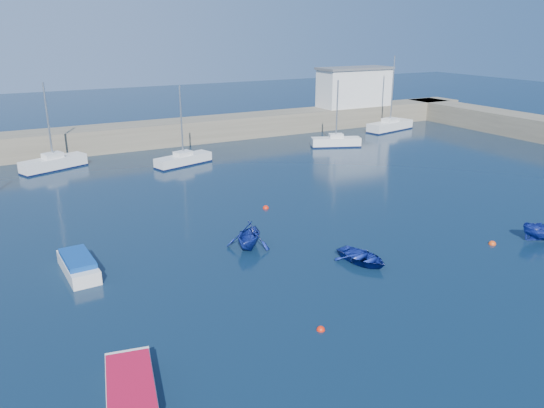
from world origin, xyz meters
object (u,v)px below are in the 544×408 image
sailboat_6 (183,160)px  dinghy_left (249,235)px  motorboat_1 (78,265)px  sailboat_5 (54,163)px  sailboat_7 (336,142)px  motorboat_0 (131,394)px  dinghy_center (362,257)px  harbor_office (354,88)px  sailboat_8 (390,126)px

sailboat_6 → dinghy_left: bearing=153.9°
motorboat_1 → sailboat_5: bearing=82.8°
sailboat_6 → sailboat_7: 18.27m
sailboat_6 → motorboat_0: 35.65m
sailboat_6 → dinghy_center: size_ratio=2.38×
sailboat_7 → motorboat_0: sailboat_7 is taller
harbor_office → motorboat_0: harbor_office is taller
sailboat_6 → motorboat_0: size_ratio=1.52×
sailboat_7 → motorboat_0: 45.70m
sailboat_6 → sailboat_8: (30.39, 4.68, 0.10)m
sailboat_5 → sailboat_7: bearing=-120.1°
sailboat_6 → sailboat_5: bearing=53.1°
sailboat_5 → dinghy_left: sailboat_5 is taller
sailboat_6 → sailboat_8: size_ratio=0.81×
sailboat_7 → dinghy_center: sailboat_7 is taller
sailboat_7 → sailboat_8: size_ratio=0.78×
motorboat_1 → dinghy_center: motorboat_1 is taller
sailboat_6 → sailboat_7: size_ratio=1.04×
harbor_office → motorboat_1: 52.58m
sailboat_5 → sailboat_8: 41.98m
sailboat_5 → motorboat_0: (-2.00, -37.14, -0.14)m
sailboat_8 → motorboat_1: (-43.80, -25.31, -0.16)m
sailboat_6 → motorboat_1: bearing=129.9°
sailboat_5 → dinghy_left: size_ratio=2.61×
motorboat_0 → dinghy_center: (14.93, 5.90, -0.17)m
sailboat_5 → motorboat_0: size_ratio=1.61×
sailboat_5 → sailboat_6: size_ratio=1.06×
sailboat_5 → dinghy_center: 33.82m
sailboat_6 → dinghy_center: 27.09m
harbor_office → sailboat_7: (-10.38, -10.78, -4.51)m
sailboat_6 → sailboat_7: sailboat_6 is taller
sailboat_7 → motorboat_1: (-31.67, -20.44, -0.10)m
motorboat_0 → sailboat_7: bearing=56.7°
sailboat_7 → dinghy_left: size_ratio=2.36×
sailboat_7 → motorboat_1: 37.69m
motorboat_1 → dinghy_center: bearing=-26.6°
sailboat_5 → sailboat_8: size_ratio=0.86×
dinghy_center → sailboat_7: bearing=45.5°
harbor_office → sailboat_6: size_ratio=1.28×
motorboat_0 → dinghy_center: motorboat_0 is taller
harbor_office → dinghy_center: bearing=-126.0°
harbor_office → sailboat_6: 30.88m
sailboat_8 → dinghy_center: 43.03m
sailboat_6 → dinghy_left: size_ratio=2.46×
motorboat_1 → dinghy_left: dinghy_left is taller
sailboat_7 → dinghy_left: 30.71m
sailboat_8 → motorboat_1: size_ratio=2.22×
sailboat_6 → motorboat_0: sailboat_6 is taller
sailboat_6 → dinghy_center: bearing=165.8°
dinghy_left → sailboat_6: bearing=121.7°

